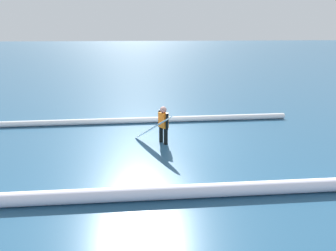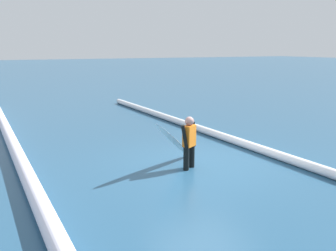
# 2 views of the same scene
# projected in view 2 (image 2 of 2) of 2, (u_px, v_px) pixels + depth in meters

# --- Properties ---
(ground_plane) EXTENTS (177.43, 177.43, 0.00)m
(ground_plane) POSITION_uv_depth(u_px,v_px,m) (203.00, 164.00, 9.58)
(ground_plane) COLOR navy
(surfer) EXTENTS (0.34, 0.54, 1.30)m
(surfer) POSITION_uv_depth(u_px,v_px,m) (189.00, 140.00, 9.09)
(surfer) COLOR black
(surfer) RESTS_ON ground_plane
(surfboard) EXTENTS (1.40, 1.74, 1.29)m
(surfboard) POSITION_uv_depth(u_px,v_px,m) (175.00, 141.00, 9.32)
(surfboard) COLOR white
(surfboard) RESTS_ON ground_plane
(wave_crest_foreground) EXTENTS (16.66, 0.52, 0.24)m
(wave_crest_foreground) POSITION_uv_depth(u_px,v_px,m) (208.00, 131.00, 12.78)
(wave_crest_foreground) COLOR white
(wave_crest_foreground) RESTS_ON ground_plane
(wave_crest_midground) EXTENTS (25.07, 0.40, 0.33)m
(wave_crest_midground) POSITION_uv_depth(u_px,v_px,m) (26.00, 173.00, 8.39)
(wave_crest_midground) COLOR white
(wave_crest_midground) RESTS_ON ground_plane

